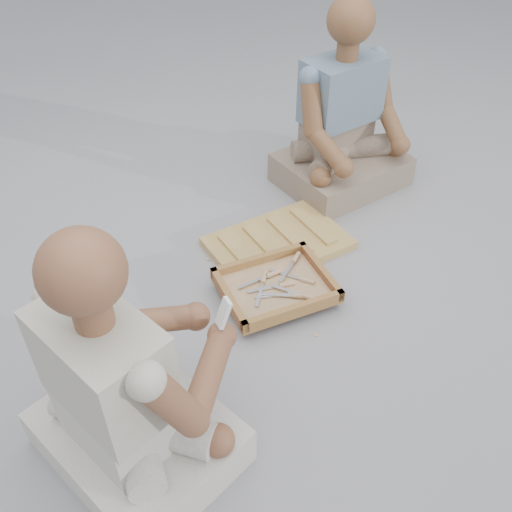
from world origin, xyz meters
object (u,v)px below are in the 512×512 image
tool_tray (276,287)px  craftsman (126,393)px  carved_panel (278,243)px  companion (343,128)px

tool_tray → craftsman: size_ratio=0.52×
carved_panel → craftsman: (-1.01, -0.71, 0.32)m
carved_panel → craftsman: 1.28m
craftsman → companion: (1.63, 1.05, 0.00)m
carved_panel → craftsman: size_ratio=0.66×
carved_panel → companion: 0.77m
tool_tray → craftsman: (-0.81, -0.41, 0.27)m
companion → craftsman: bearing=28.2°
tool_tray → companion: bearing=37.9°
carved_panel → craftsman: craftsman is taller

